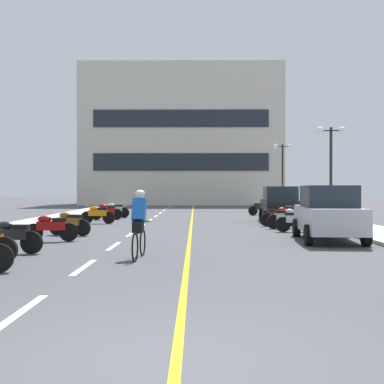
{
  "coord_description": "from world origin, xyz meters",
  "views": [
    {
      "loc": [
        0.44,
        -4.93,
        1.73
      ],
      "look_at": [
        0.31,
        14.56,
        1.58
      ],
      "focal_mm": 46.81,
      "sensor_mm": 36.0,
      "label": 1
    }
  ],
  "objects_px": {
    "street_lamp_mid": "(331,151)",
    "motorcycle_8": "(278,216)",
    "motorcycle_9": "(98,214)",
    "motorcycle_6": "(297,220)",
    "parked_car_mid": "(280,204)",
    "motorcycle_7": "(285,218)",
    "motorcycle_10": "(106,211)",
    "street_lamp_far": "(283,161)",
    "cyclist_rider": "(139,222)",
    "motorcycle_12": "(261,208)",
    "motorcycle_11": "(114,210)",
    "motorcycle_4": "(51,227)",
    "motorcycle_3": "(11,236)",
    "motorcycle_5": "(69,223)",
    "parked_car_near": "(328,213)"
  },
  "relations": [
    {
      "from": "street_lamp_far",
      "to": "motorcycle_6",
      "type": "relative_size",
      "value": 2.94
    },
    {
      "from": "parked_car_mid",
      "to": "motorcycle_4",
      "type": "distance_m",
      "value": 13.18
    },
    {
      "from": "motorcycle_3",
      "to": "cyclist_rider",
      "type": "height_order",
      "value": "cyclist_rider"
    },
    {
      "from": "motorcycle_8",
      "to": "motorcycle_12",
      "type": "relative_size",
      "value": 0.99
    },
    {
      "from": "motorcycle_8",
      "to": "motorcycle_5",
      "type": "bearing_deg",
      "value": -150.9
    },
    {
      "from": "motorcycle_3",
      "to": "motorcycle_10",
      "type": "height_order",
      "value": "same"
    },
    {
      "from": "motorcycle_8",
      "to": "parked_car_mid",
      "type": "bearing_deg",
      "value": 78.63
    },
    {
      "from": "motorcycle_12",
      "to": "motorcycle_10",
      "type": "bearing_deg",
      "value": -153.06
    },
    {
      "from": "motorcycle_7",
      "to": "cyclist_rider",
      "type": "xyz_separation_m",
      "value": [
        -5.25,
        -9.1,
        0.41
      ]
    },
    {
      "from": "motorcycle_6",
      "to": "parked_car_mid",
      "type": "bearing_deg",
      "value": 86.76
    },
    {
      "from": "motorcycle_4",
      "to": "motorcycle_8",
      "type": "height_order",
      "value": "same"
    },
    {
      "from": "parked_car_near",
      "to": "cyclist_rider",
      "type": "xyz_separation_m",
      "value": [
        -5.75,
        -4.12,
        -0.03
      ]
    },
    {
      "from": "parked_car_mid",
      "to": "motorcycle_9",
      "type": "height_order",
      "value": "parked_car_mid"
    },
    {
      "from": "parked_car_near",
      "to": "motorcycle_6",
      "type": "distance_m",
      "value": 3.39
    },
    {
      "from": "street_lamp_mid",
      "to": "motorcycle_5",
      "type": "relative_size",
      "value": 2.81
    },
    {
      "from": "street_lamp_far",
      "to": "cyclist_rider",
      "type": "xyz_separation_m",
      "value": [
        -8.07,
        -25.98,
        -2.9
      ]
    },
    {
      "from": "motorcycle_6",
      "to": "cyclist_rider",
      "type": "relative_size",
      "value": 0.96
    },
    {
      "from": "motorcycle_9",
      "to": "street_lamp_far",
      "type": "bearing_deg",
      "value": 50.62
    },
    {
      "from": "motorcycle_5",
      "to": "motorcycle_8",
      "type": "relative_size",
      "value": 0.99
    },
    {
      "from": "parked_car_near",
      "to": "motorcycle_12",
      "type": "bearing_deg",
      "value": 90.56
    },
    {
      "from": "street_lamp_mid",
      "to": "motorcycle_12",
      "type": "relative_size",
      "value": 2.76
    },
    {
      "from": "motorcycle_4",
      "to": "street_lamp_far",
      "type": "bearing_deg",
      "value": 62.95
    },
    {
      "from": "motorcycle_6",
      "to": "motorcycle_8",
      "type": "bearing_deg",
      "value": 94.16
    },
    {
      "from": "street_lamp_far",
      "to": "cyclist_rider",
      "type": "distance_m",
      "value": 27.36
    },
    {
      "from": "motorcycle_5",
      "to": "motorcycle_12",
      "type": "height_order",
      "value": "same"
    },
    {
      "from": "parked_car_mid",
      "to": "motorcycle_9",
      "type": "distance_m",
      "value": 9.22
    },
    {
      "from": "street_lamp_mid",
      "to": "motorcycle_8",
      "type": "relative_size",
      "value": 2.78
    },
    {
      "from": "motorcycle_6",
      "to": "cyclist_rider",
      "type": "bearing_deg",
      "value": -125.92
    },
    {
      "from": "motorcycle_9",
      "to": "motorcycle_4",
      "type": "bearing_deg",
      "value": -89.27
    },
    {
      "from": "motorcycle_11",
      "to": "motorcycle_12",
      "type": "height_order",
      "value": "same"
    },
    {
      "from": "motorcycle_6",
      "to": "motorcycle_10",
      "type": "relative_size",
      "value": 1.0
    },
    {
      "from": "motorcycle_4",
      "to": "motorcycle_8",
      "type": "distance_m",
      "value": 10.85
    },
    {
      "from": "motorcycle_4",
      "to": "cyclist_rider",
      "type": "xyz_separation_m",
      "value": [
        3.27,
        -3.77,
        0.41
      ]
    },
    {
      "from": "motorcycle_8",
      "to": "motorcycle_12",
      "type": "xyz_separation_m",
      "value": [
        0.42,
        8.99,
        0.0
      ]
    },
    {
      "from": "motorcycle_3",
      "to": "motorcycle_7",
      "type": "bearing_deg",
      "value": 43.29
    },
    {
      "from": "parked_car_mid",
      "to": "motorcycle_6",
      "type": "xyz_separation_m",
      "value": [
        -0.33,
        -5.91,
        -0.44
      ]
    },
    {
      "from": "cyclist_rider",
      "to": "motorcycle_10",
      "type": "bearing_deg",
      "value": 103.08
    },
    {
      "from": "street_lamp_mid",
      "to": "motorcycle_8",
      "type": "distance_m",
      "value": 4.51
    },
    {
      "from": "motorcycle_5",
      "to": "motorcycle_10",
      "type": "distance_m",
      "value": 9.05
    },
    {
      "from": "street_lamp_mid",
      "to": "motorcycle_9",
      "type": "distance_m",
      "value": 11.82
    },
    {
      "from": "motorcycle_10",
      "to": "motorcycle_9",
      "type": "bearing_deg",
      "value": -88.09
    },
    {
      "from": "motorcycle_9",
      "to": "cyclist_rider",
      "type": "height_order",
      "value": "cyclist_rider"
    },
    {
      "from": "street_lamp_far",
      "to": "motorcycle_3",
      "type": "height_order",
      "value": "street_lamp_far"
    },
    {
      "from": "parked_car_near",
      "to": "cyclist_rider",
      "type": "relative_size",
      "value": 2.44
    },
    {
      "from": "motorcycle_3",
      "to": "motorcycle_5",
      "type": "distance_m",
      "value": 5.03
    },
    {
      "from": "street_lamp_mid",
      "to": "motorcycle_8",
      "type": "height_order",
      "value": "street_lamp_mid"
    },
    {
      "from": "motorcycle_8",
      "to": "motorcycle_11",
      "type": "bearing_deg",
      "value": 144.16
    },
    {
      "from": "motorcycle_5",
      "to": "motorcycle_10",
      "type": "xyz_separation_m",
      "value": [
        -0.26,
        9.05,
        0.0
      ]
    },
    {
      "from": "motorcycle_5",
      "to": "motorcycle_9",
      "type": "height_order",
      "value": "same"
    },
    {
      "from": "motorcycle_7",
      "to": "motorcycle_9",
      "type": "distance_m",
      "value": 9.11
    }
  ]
}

